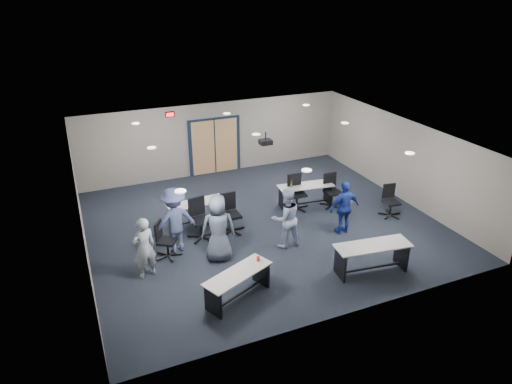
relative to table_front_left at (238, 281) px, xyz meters
name	(u,v)px	position (x,y,z in m)	size (l,w,h in m)	color
floor	(263,224)	(1.95, 3.06, -0.48)	(10.00, 10.00, 0.00)	black
back_wall	(214,139)	(1.95, 7.56, 0.87)	(10.00, 0.04, 2.70)	gray
front_wall	(350,262)	(1.95, -1.44, 0.87)	(10.00, 0.04, 2.70)	gray
left_wall	(81,214)	(-3.05, 3.06, 0.87)	(0.04, 9.00, 2.70)	gray
right_wall	(402,159)	(6.95, 3.06, 0.87)	(0.04, 9.00, 2.70)	gray
ceiling	(263,138)	(1.95, 3.06, 2.22)	(10.00, 9.00, 0.04)	silver
double_door	(215,147)	(1.95, 7.52, 0.57)	(2.00, 0.07, 2.20)	black
exit_sign	(170,114)	(0.35, 7.50, 1.97)	(0.32, 0.07, 0.18)	black
ceiling_projector	(266,142)	(2.25, 3.56, 1.92)	(0.35, 0.32, 0.37)	black
ceiling_can_lights	(260,137)	(1.95, 3.31, 2.19)	(6.24, 5.74, 0.02)	white
table_front_left	(238,281)	(0.00, 0.00, 0.00)	(1.81, 1.23, 0.81)	beige
table_front_right	(372,253)	(3.44, -0.29, 0.05)	(1.97, 0.88, 0.77)	beige
table_back_left	(196,209)	(0.14, 3.87, 0.00)	(1.77, 0.70, 0.70)	beige
table_back_right	(305,192)	(3.72, 3.66, 0.02)	(1.84, 0.81, 0.99)	beige
chair_back_a	(201,219)	(0.02, 2.98, 0.11)	(0.74, 0.74, 1.18)	black
chair_back_b	(231,214)	(0.93, 3.01, 0.09)	(0.72, 0.72, 1.14)	black
chair_back_c	(297,193)	(3.37, 3.56, 0.09)	(0.71, 0.71, 1.13)	black
chair_back_d	(333,191)	(4.51, 3.29, 0.06)	(0.68, 0.68, 1.09)	black
chair_loose_left	(167,240)	(-1.08, 2.39, 0.03)	(0.64, 0.64, 1.02)	black
chair_loose_right	(392,201)	(5.83, 1.99, 0.02)	(0.63, 0.63, 1.01)	black
person_gray	(144,248)	(-1.77, 1.73, 0.32)	(0.58, 0.38, 1.60)	#A0A9AE
person_plaid	(218,228)	(0.13, 1.75, 0.43)	(0.89, 0.58, 1.83)	#4C5669
person_lightblue	(286,218)	(2.03, 1.67, 0.37)	(0.83, 0.65, 1.71)	#A5B4DA
person_navy	(344,208)	(3.88, 1.67, 0.32)	(0.94, 0.39, 1.61)	navy
person_back	(174,220)	(-0.80, 2.61, 0.43)	(1.18, 0.68, 1.83)	#444D7B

